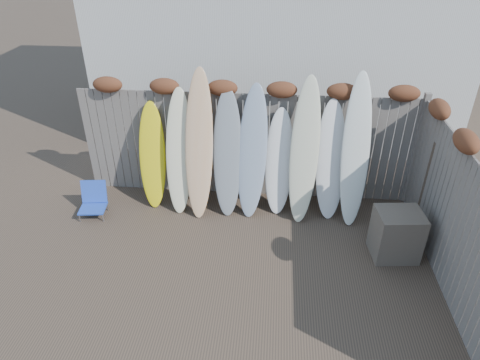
# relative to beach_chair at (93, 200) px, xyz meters

# --- Properties ---
(ground) EXTENTS (80.00, 80.00, 0.00)m
(ground) POSITION_rel_beach_chair_xyz_m (2.64, -1.49, -0.27)
(ground) COLOR #493A2D
(back_fence) EXTENTS (6.05, 0.28, 2.24)m
(back_fence) POSITION_rel_beach_chair_xyz_m (2.70, 0.91, 0.91)
(back_fence) COLOR slate
(back_fence) RESTS_ON ground
(right_fence) EXTENTS (0.28, 4.40, 2.24)m
(right_fence) POSITION_rel_beach_chair_xyz_m (5.64, -1.23, 0.87)
(right_fence) COLOR slate
(right_fence) RESTS_ON ground
(beach_chair) EXTENTS (0.49, 0.52, 0.59)m
(beach_chair) POSITION_rel_beach_chair_xyz_m (0.00, 0.00, 0.00)
(beach_chair) COLOR blue
(beach_chair) RESTS_ON ground
(wooden_crate) EXTENTS (0.73, 0.63, 0.79)m
(wooden_crate) POSITION_rel_beach_chair_xyz_m (5.09, -0.68, 0.12)
(wooden_crate) COLOR #423B32
(wooden_crate) RESTS_ON ground
(lattice_panel) EXTENTS (0.16, 1.06, 1.59)m
(lattice_panel) POSITION_rel_beach_chair_xyz_m (5.70, -0.38, 0.52)
(lattice_panel) COLOR #33281F
(lattice_panel) RESTS_ON ground
(surfboard_0) EXTENTS (0.53, 0.70, 1.86)m
(surfboard_0) POSITION_rel_beach_chair_xyz_m (1.00, 0.53, 0.66)
(surfboard_0) COLOR yellow
(surfboard_0) RESTS_ON ground
(surfboard_1) EXTENTS (0.47, 0.76, 2.14)m
(surfboard_1) POSITION_rel_beach_chair_xyz_m (1.51, 0.44, 0.80)
(surfboard_1) COLOR #FBF5C9
(surfboard_1) RESTS_ON ground
(surfboard_2) EXTENTS (0.48, 0.87, 2.49)m
(surfboard_2) POSITION_rel_beach_chair_xyz_m (1.88, 0.39, 0.97)
(surfboard_2) COLOR beige
(surfboard_2) RESTS_ON ground
(surfboard_3) EXTENTS (0.55, 0.79, 2.15)m
(surfboard_3) POSITION_rel_beach_chair_xyz_m (2.36, 0.44, 0.80)
(surfboard_3) COLOR gray
(surfboard_3) RESTS_ON ground
(surfboard_4) EXTENTS (0.57, 0.83, 2.25)m
(surfboard_4) POSITION_rel_beach_chair_xyz_m (2.79, 0.45, 0.85)
(surfboard_4) COLOR #92A3BA
(surfboard_4) RESTS_ON ground
(surfboard_5) EXTENTS (0.50, 0.66, 1.82)m
(surfboard_5) POSITION_rel_beach_chair_xyz_m (3.25, 0.52, 0.64)
(surfboard_5) COLOR white
(surfboard_5) RESTS_ON ground
(surfboard_6) EXTENTS (0.56, 0.89, 2.41)m
(surfboard_6) POSITION_rel_beach_chair_xyz_m (3.67, 0.40, 0.93)
(surfboard_6) COLOR #E9E8C5
(surfboard_6) RESTS_ON ground
(surfboard_7) EXTENTS (0.57, 0.75, 2.01)m
(surfboard_7) POSITION_rel_beach_chair_xyz_m (4.13, 0.49, 0.73)
(surfboard_7) COLOR white
(surfboard_7) RESTS_ON ground
(surfboard_8) EXTENTS (0.47, 0.88, 2.49)m
(surfboard_8) POSITION_rel_beach_chair_xyz_m (4.51, 0.40, 0.97)
(surfboard_8) COLOR white
(surfboard_8) RESTS_ON ground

